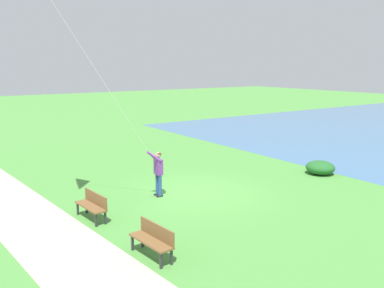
# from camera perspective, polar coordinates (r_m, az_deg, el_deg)

# --- Properties ---
(ground_plane) EXTENTS (120.00, 120.00, 0.00)m
(ground_plane) POSITION_cam_1_polar(r_m,az_deg,el_deg) (16.38, 0.53, -6.81)
(ground_plane) COLOR #4C8E3D
(walkway_path) EXTENTS (5.21, 32.09, 0.02)m
(walkway_path) POSITION_cam_1_polar(r_m,az_deg,el_deg) (12.25, -17.51, -13.60)
(walkway_path) COLOR #B7AD99
(walkway_path) RESTS_ON ground
(person_kite_flyer) EXTENTS (0.62, 0.52, 1.83)m
(person_kite_flyer) POSITION_cam_1_polar(r_m,az_deg,el_deg) (15.79, -4.75, -3.56)
(person_kite_flyer) COLOR #232328
(person_kite_flyer) RESTS_ON ground
(park_bench_near_walkway) EXTENTS (0.57, 1.53, 0.88)m
(park_bench_near_walkway) POSITION_cam_1_polar(r_m,az_deg,el_deg) (13.96, -13.59, -8.09)
(park_bench_near_walkway) COLOR brown
(park_bench_near_walkway) RESTS_ON ground
(park_bench_far_walkway) EXTENTS (0.57, 1.53, 0.88)m
(park_bench_far_walkway) POSITION_cam_1_polar(r_m,az_deg,el_deg) (11.12, -5.40, -12.86)
(park_bench_far_walkway) COLOR brown
(park_bench_far_walkway) RESTS_ON ground
(lakeside_shrub) EXTENTS (1.30, 1.34, 0.62)m
(lakeside_shrub) POSITION_cam_1_polar(r_m,az_deg,el_deg) (19.99, 17.34, -3.13)
(lakeside_shrub) COLOR #236028
(lakeside_shrub) RESTS_ON ground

